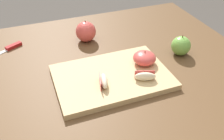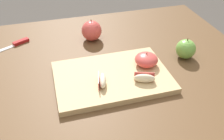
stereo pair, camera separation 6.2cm
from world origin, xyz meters
name	(u,v)px [view 2 (the right image)]	position (x,y,z in m)	size (l,w,h in m)	color
dining_table	(87,89)	(0.00, 0.00, 0.68)	(1.35, 0.94, 0.78)	brown
cutting_board	(112,77)	(0.08, -0.09, 0.79)	(0.40, 0.27, 0.02)	tan
apple_half_skin_up	(146,60)	(0.22, -0.07, 0.82)	(0.09, 0.09, 0.05)	#D14C47
apple_wedge_near_knife	(102,80)	(0.03, -0.13, 0.82)	(0.04, 0.08, 0.03)	beige
apple_wedge_front	(144,78)	(0.17, -0.16, 0.82)	(0.08, 0.05, 0.03)	beige
paring_knife	(18,43)	(-0.25, 0.26, 0.78)	(0.15, 0.09, 0.01)	silver
whole_apple_pink_lady	(92,31)	(0.07, 0.21, 0.82)	(0.09, 0.09, 0.10)	#D14C47
whole_apple_granny_green	(186,49)	(0.40, -0.03, 0.82)	(0.08, 0.08, 0.09)	#70AD47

